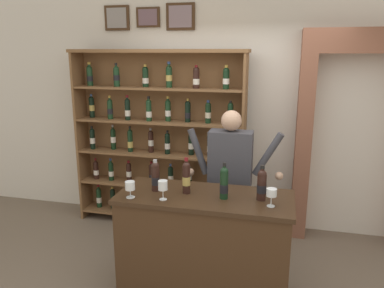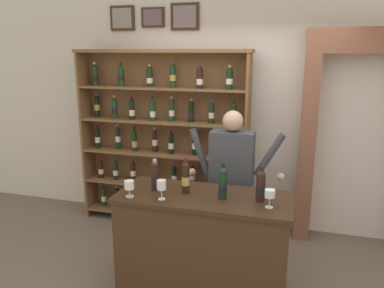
% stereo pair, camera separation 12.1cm
% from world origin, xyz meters
% --- Properties ---
extents(back_wall, '(12.00, 0.19, 3.54)m').
position_xyz_m(back_wall, '(-0.00, 1.65, 1.77)').
color(back_wall, silver).
rests_on(back_wall, ground).
extents(wine_shelf, '(2.17, 0.33, 2.20)m').
position_xyz_m(wine_shelf, '(-0.89, 1.33, 1.15)').
color(wine_shelf, brown).
rests_on(wine_shelf, ground).
extents(archway_doorway, '(1.34, 0.45, 2.42)m').
position_xyz_m(archway_doorway, '(1.42, 1.52, 1.35)').
color(archway_doorway, brown).
rests_on(archway_doorway, ground).
extents(tasting_counter, '(1.52, 0.64, 0.96)m').
position_xyz_m(tasting_counter, '(-0.03, -0.00, 0.48)').
color(tasting_counter, '#422B19').
rests_on(tasting_counter, ground).
extents(shopkeeper, '(0.99, 0.22, 1.61)m').
position_xyz_m(shopkeeper, '(0.10, 0.65, 1.00)').
color(shopkeeper, '#2D3347').
rests_on(shopkeeper, ground).
extents(tasting_bottle_prosecco, '(0.07, 0.07, 0.29)m').
position_xyz_m(tasting_bottle_prosecco, '(-0.48, 0.00, 1.10)').
color(tasting_bottle_prosecco, black).
rests_on(tasting_bottle_prosecco, tasting_counter).
extents(tasting_bottle_vin_santo, '(0.07, 0.07, 0.32)m').
position_xyz_m(tasting_bottle_vin_santo, '(-0.20, 0.01, 1.11)').
color(tasting_bottle_vin_santo, black).
rests_on(tasting_bottle_vin_santo, tasting_counter).
extents(tasting_bottle_brunello, '(0.07, 0.07, 0.32)m').
position_xyz_m(tasting_bottle_brunello, '(0.14, -0.03, 1.10)').
color(tasting_bottle_brunello, black).
rests_on(tasting_bottle_brunello, tasting_counter).
extents(tasting_bottle_riserva, '(0.08, 0.08, 0.30)m').
position_xyz_m(tasting_bottle_riserva, '(0.45, 0.01, 1.10)').
color(tasting_bottle_riserva, black).
rests_on(tasting_bottle_riserva, tasting_counter).
extents(wine_glass_center, '(0.08, 0.08, 0.17)m').
position_xyz_m(wine_glass_center, '(-0.35, -0.19, 1.09)').
color(wine_glass_center, silver).
rests_on(wine_glass_center, tasting_counter).
extents(wine_glass_right, '(0.08, 0.08, 0.14)m').
position_xyz_m(wine_glass_right, '(-0.63, -0.21, 1.06)').
color(wine_glass_right, silver).
rests_on(wine_glass_right, tasting_counter).
extents(wine_glass_spare, '(0.08, 0.08, 0.15)m').
position_xyz_m(wine_glass_spare, '(0.54, -0.11, 1.07)').
color(wine_glass_spare, silver).
rests_on(wine_glass_spare, tasting_counter).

